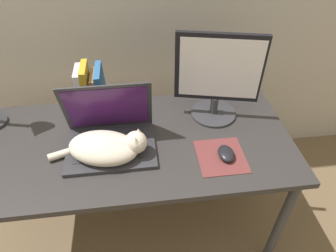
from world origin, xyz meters
TOP-DOWN VIEW (x-y plane):
  - desk at (0.00, 0.33)m, footprint 1.46×0.66m
  - laptop at (-0.08, 0.32)m, footprint 0.38×0.28m
  - cat at (-0.09, 0.25)m, footprint 0.42×0.25m
  - external_monitor at (0.42, 0.47)m, footprint 0.38×0.22m
  - mousepad at (0.38, 0.19)m, footprint 0.20×0.21m
  - computer_mouse at (0.40, 0.19)m, footprint 0.07×0.10m
  - book_row at (-0.16, 0.58)m, footprint 0.14×0.17m

SIDE VIEW (x-z plane):
  - desk at x=0.00m, z-range 0.28..0.99m
  - mousepad at x=0.38m, z-range 0.71..0.71m
  - computer_mouse at x=0.40m, z-range 0.71..0.74m
  - laptop at x=-0.08m, z-range 0.62..0.90m
  - cat at x=-0.09m, z-range 0.70..0.83m
  - book_row at x=-0.16m, z-range 0.70..0.95m
  - external_monitor at x=0.42m, z-range 0.71..1.13m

